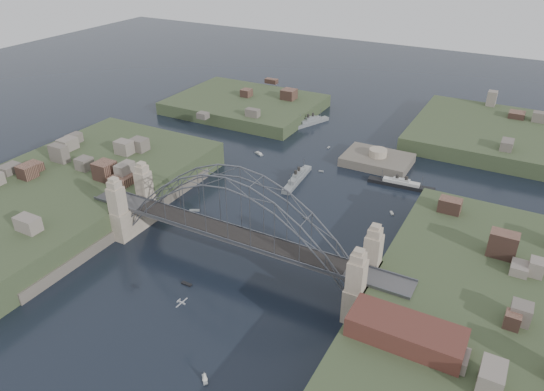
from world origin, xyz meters
The scene contains 20 objects.
ground centered at (0.00, 0.00, 0.00)m, with size 500.00×500.00×0.00m, color black.
bridge centered at (0.00, 0.00, 12.32)m, with size 84.00×13.80×24.60m.
shore_west centered at (-57.32, 0.00, 1.97)m, with size 50.50×90.00×12.00m.
shore_east centered at (57.32, 0.00, 1.97)m, with size 50.50×90.00×12.00m.
headland_nw centered at (-55.00, 95.00, 0.50)m, with size 60.00×45.00×9.00m, color #374629.
headland_ne centered at (50.00, 110.00, 0.75)m, with size 70.00×55.00×9.50m, color #374629.
fort_island centered at (12.00, 70.00, -0.34)m, with size 22.00×16.00×9.40m.
wharf_shed centered at (44.00, -14.00, 10.00)m, with size 20.00×8.00×4.00m, color #592D26.
naval_cruiser_near centered at (-6.13, 45.83, 0.90)m, with size 4.06×19.46×5.80m.
naval_cruiser_far centered at (-23.22, 92.79, 0.96)m, with size 9.42×17.70×6.14m.
ocean_liner centered at (23.66, 57.98, 0.77)m, with size 20.48×4.02×5.00m.
aeroplane centered at (3.02, -24.55, 7.79)m, with size 1.75×3.28×0.48m.
small_boat_a centered at (-23.64, 15.31, 0.15)m, with size 2.96×2.25×0.45m.
small_boat_b centered at (5.98, 26.67, 0.15)m, with size 1.91×1.09×0.45m.
small_boat_c centered at (-5.71, -12.18, 0.15)m, with size 2.59×0.90×0.45m.
small_boat_d centered at (26.08, 40.68, 0.15)m, with size 1.61×1.94×0.45m.
small_boat_e centered at (-26.91, 57.79, 0.28)m, with size 3.90×2.73×1.43m.
small_boat_f centered at (-2.15, 55.61, 0.15)m, with size 1.60×0.79×0.45m.
small_boat_g centered at (13.66, -32.51, 0.86)m, with size 2.23×2.28×2.38m.
small_boat_h centered at (-7.62, 74.69, 0.15)m, with size 0.67×1.76×0.45m.
Camera 1 is at (54.88, -82.82, 73.71)m, focal length 33.48 mm.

